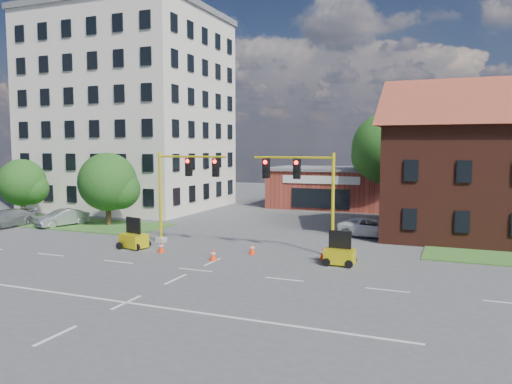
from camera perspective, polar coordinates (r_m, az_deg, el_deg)
ground at (r=27.12m, az=-6.94°, el=-8.84°), size 120.00×120.00×0.00m
grass_verge_nw at (r=46.98m, az=-22.60°, el=-3.16°), size 22.00×6.00×0.08m
lane_markings at (r=24.63m, az=-10.37°, el=-10.33°), size 60.00×36.00×0.01m
office_block at (r=55.72m, az=-14.26°, el=8.93°), size 18.40×15.40×20.60m
brick_shop at (r=54.68m, az=8.42°, el=0.56°), size 12.40×8.40×4.30m
tree_large at (r=50.42m, az=15.32°, el=4.47°), size 7.51×7.15×9.90m
tree_nw_front at (r=42.91m, az=-16.27°, el=0.90°), size 5.06×4.82×6.05m
tree_nw_rear at (r=50.11m, az=-24.95°, el=0.82°), size 4.48×4.27×5.42m
signal_mast_west at (r=33.79m, az=-8.56°, el=0.67°), size 5.30×0.60×6.20m
signal_mast_east at (r=30.31m, az=5.77°, el=0.18°), size 5.30×0.60×6.20m
trailer_west at (r=33.28m, az=-13.81°, el=-5.25°), size 1.93×1.53×1.93m
trailer_east at (r=28.28m, az=9.55°, el=-7.09°), size 1.63×1.11×1.84m
cone_a at (r=31.68m, az=-10.79°, el=-6.21°), size 0.40×0.40×0.70m
cone_b at (r=30.66m, az=-0.45°, el=-6.50°), size 0.40×0.40×0.70m
cone_c at (r=29.12m, az=-4.92°, el=-7.15°), size 0.40×0.40×0.70m
cone_d at (r=29.53m, az=7.65°, el=-7.00°), size 0.40×0.40×0.70m
pickup_white at (r=37.26m, az=13.30°, el=-3.96°), size 5.21×2.58×1.42m
sedan_silver_front at (r=44.20m, az=-21.24°, el=-2.76°), size 2.80×4.47×1.39m
sedan_silver_rear at (r=45.40m, az=-26.72°, el=-2.73°), size 2.41×5.10×1.44m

